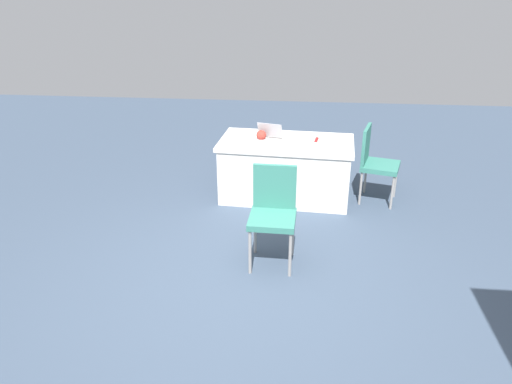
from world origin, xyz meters
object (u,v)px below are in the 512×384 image
object	(u,v)px
chair_near_front	(375,160)
yarn_ball	(261,135)
laptop_silver	(267,138)
scissors_red	(317,140)
table_foreground	(286,169)
chair_tucked_left	(273,209)

from	to	relation	value
chair_near_front	yarn_ball	size ratio (longest dim) A/B	7.70
laptop_silver	scissors_red	world-z (taller)	laptop_silver
table_foreground	chair_tucked_left	xyz separation A→B (m)	(0.06, 1.54, 0.19)
table_foreground	yarn_ball	size ratio (longest dim) A/B	13.83
chair_near_front	chair_tucked_left	size ratio (longest dim) A/B	0.97
table_foreground	scissors_red	distance (m)	0.53
chair_tucked_left	laptop_silver	bearing A→B (deg)	-81.62
scissors_red	laptop_silver	bearing A→B (deg)	-72.29
laptop_silver	yarn_ball	bearing A→B (deg)	-15.60
table_foreground	scissors_red	size ratio (longest dim) A/B	9.45
chair_near_front	chair_tucked_left	world-z (taller)	chair_tucked_left
table_foreground	laptop_silver	size ratio (longest dim) A/B	4.47
table_foreground	chair_tucked_left	bearing A→B (deg)	87.62
chair_near_front	laptop_silver	size ratio (longest dim) A/B	2.49
table_foreground	laptop_silver	xyz separation A→B (m)	(0.23, 0.04, 0.41)
table_foreground	chair_near_front	xyz separation A→B (m)	(-1.10, 0.01, 0.16)
table_foreground	scissors_red	world-z (taller)	scissors_red
chair_near_front	scissors_red	distance (m)	0.76
table_foreground	yarn_ball	distance (m)	0.53
chair_near_front	laptop_silver	world-z (taller)	laptop_silver
laptop_silver	yarn_ball	distance (m)	0.09
laptop_silver	yarn_ball	size ratio (longest dim) A/B	3.09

